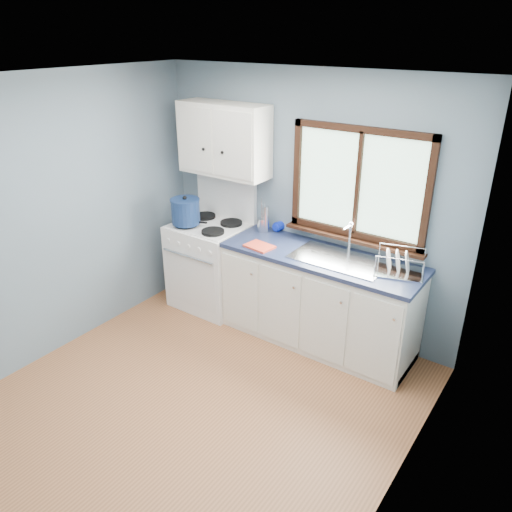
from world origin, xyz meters
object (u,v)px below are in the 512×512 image
Objects in this scene: utensil_crock at (263,225)px; base_cabinets at (318,304)px; skillet at (186,221)px; thermos at (266,220)px; dish_rack at (399,267)px; sink at (338,266)px; stockpot at (186,211)px; gas_range at (211,262)px.

base_cabinets is at bearing -12.81° from utensil_crock.
thermos is (0.76, 0.35, 0.07)m from skillet.
thermos is 1.43m from dish_rack.
stockpot is at bearing -173.79° from sink.
dish_rack is (1.42, -0.12, -0.08)m from thermos.
stockpot is (0.00, 0.00, 0.11)m from skillet.
skillet is (-0.17, -0.16, 0.49)m from gas_range.
skillet is 1.01× the size of stockpot.
thermos is at bearing 169.44° from sink.
dish_rack is (2.18, 0.23, -0.12)m from stockpot.
skillet is 2.20m from dish_rack.
dish_rack is at bearing 5.69° from sink.
stockpot is 1.32× the size of thermos.
sink reaches higher than dish_rack.
utensil_crock is at bearing 26.28° from stockpot.
skillet is at bearing -161.47° from stockpot.
stockpot is at bearing 170.15° from dish_rack.
dish_rack is at bearing -4.73° from utensil_crock.
dish_rack is (2.01, 0.07, 0.48)m from gas_range.
gas_range is 0.83m from thermos.
skillet is at bearing -173.78° from sink.
dish_rack is at bearing -4.63° from thermos.
dish_rack is (0.70, 0.05, 0.56)m from base_cabinets.
skillet is 0.11m from stockpot.
sink is 1.67m from skillet.
thermos is at bearing -8.03° from utensil_crock.
stockpot is at bearing -3.29° from skillet.
utensil_crock is 0.08m from thermos.
stockpot is 0.84m from thermos.
utensil_crock reaches higher than base_cabinets.
gas_range is 0.64m from stockpot.
stockpot is at bearing -155.39° from thermos.
gas_range reaches higher than thermos.
thermos is at bearing 24.61° from stockpot.
base_cabinets is at bearing 168.27° from dish_rack.
stockpot is 1.04× the size of utensil_crock.
thermos is at bearing 159.43° from dish_rack.
utensil_crock is at bearing 4.45° from skillet.
utensil_crock is at bearing 159.33° from dish_rack.
skillet is at bearing -173.02° from base_cabinets.
gas_range reaches higher than utensil_crock.
thermos is at bearing 2.77° from skillet.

